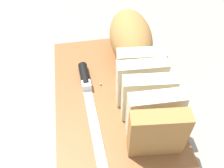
# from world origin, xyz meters

# --- Properties ---
(ground_plane) EXTENTS (3.00, 3.00, 0.00)m
(ground_plane) POSITION_xyz_m (0.00, 0.00, 0.00)
(ground_plane) COLOR gray
(cutting_board) EXTENTS (0.39, 0.25, 0.02)m
(cutting_board) POSITION_xyz_m (0.00, 0.00, 0.01)
(cutting_board) COLOR brown
(cutting_board) RESTS_ON ground_plane
(bread_loaf) EXTENTS (0.38, 0.11, 0.10)m
(bread_loaf) POSITION_xyz_m (-0.04, 0.06, 0.07)
(bread_loaf) COLOR #A8753D
(bread_loaf) RESTS_ON cutting_board
(bread_knife) EXTENTS (0.26, 0.04, 0.02)m
(bread_knife) POSITION_xyz_m (-0.02, -0.05, 0.03)
(bread_knife) COLOR silver
(bread_knife) RESTS_ON cutting_board
(crumb_near_knife) EXTENTS (0.00, 0.00, 0.00)m
(crumb_near_knife) POSITION_xyz_m (-0.02, 0.06, 0.02)
(crumb_near_knife) COLOR tan
(crumb_near_knife) RESTS_ON cutting_board
(crumb_near_loaf) EXTENTS (0.01, 0.01, 0.01)m
(crumb_near_loaf) POSITION_xyz_m (-0.08, 0.03, 0.02)
(crumb_near_loaf) COLOR tan
(crumb_near_loaf) RESTS_ON cutting_board
(crumb_stray_left) EXTENTS (0.00, 0.00, 0.00)m
(crumb_stray_left) POSITION_xyz_m (-0.03, -0.02, 0.02)
(crumb_stray_left) COLOR tan
(crumb_stray_left) RESTS_ON cutting_board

